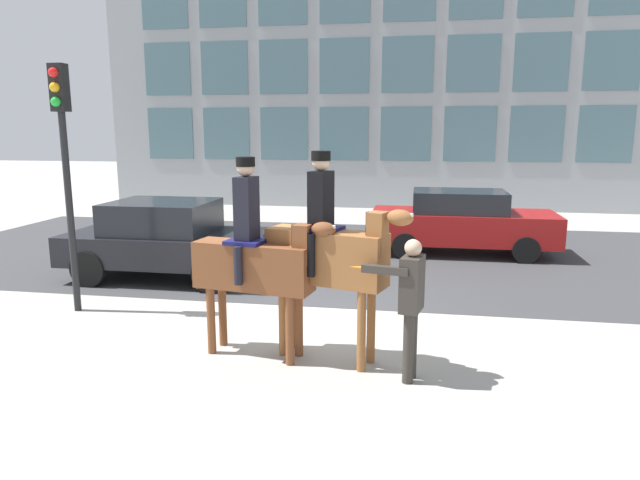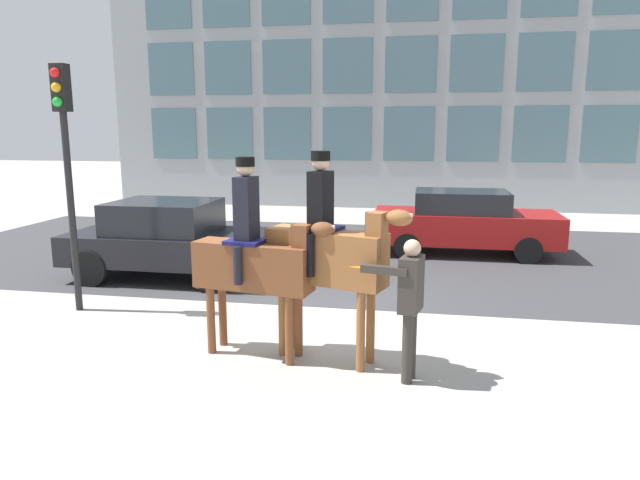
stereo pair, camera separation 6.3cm
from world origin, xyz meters
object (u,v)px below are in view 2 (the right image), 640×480
mounted_horse_lead (255,260)px  street_car_near_lane (168,238)px  traffic_light (66,149)px  street_car_far_lane (464,222)px  pedestrian_bystander (409,299)px  mounted_horse_companion (328,253)px

mounted_horse_lead → street_car_near_lane: mounted_horse_lead is taller
street_car_near_lane → traffic_light: size_ratio=1.00×
mounted_horse_lead → street_car_far_lane: size_ratio=0.61×
pedestrian_bystander → street_car_near_lane: (-4.87, 4.03, -0.21)m
mounted_horse_lead → street_car_near_lane: bearing=138.8°
street_car_near_lane → street_car_far_lane: 6.84m
mounted_horse_companion → pedestrian_bystander: bearing=-6.7°
street_car_near_lane → mounted_horse_lead: bearing=-51.2°
street_car_near_lane → street_car_far_lane: size_ratio=0.91×
mounted_horse_companion → pedestrian_bystander: 1.21m
mounted_horse_companion → street_car_far_lane: (2.15, 6.87, -0.64)m
mounted_horse_companion → pedestrian_bystander: (1.04, -0.47, -0.41)m
pedestrian_bystander → mounted_horse_companion: bearing=-12.1°
mounted_horse_lead → mounted_horse_companion: mounted_horse_companion is taller
street_car_far_lane → street_car_near_lane: bearing=-151.0°
pedestrian_bystander → street_car_far_lane: size_ratio=0.40×
mounted_horse_lead → mounted_horse_companion: size_ratio=0.97×
mounted_horse_lead → street_car_far_lane: 7.58m
mounted_horse_lead → traffic_light: traffic_light is taller
street_car_far_lane → pedestrian_bystander: bearing=-98.6°
pedestrian_bystander → street_car_near_lane: bearing=-27.1°
mounted_horse_lead → mounted_horse_companion: bearing=11.4°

